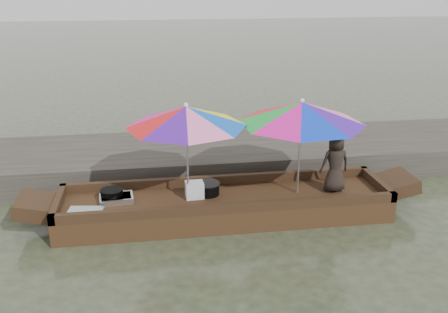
{
  "coord_description": "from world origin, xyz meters",
  "views": [
    {
      "loc": [
        -1.11,
        -7.13,
        3.63
      ],
      "look_at": [
        0.0,
        0.1,
        1.0
      ],
      "focal_mm": 40.0,
      "sensor_mm": 36.0,
      "label": 1
    }
  ],
  "objects": [
    {
      "name": "dock",
      "position": [
        0.0,
        2.2,
        0.25
      ],
      "size": [
        22.0,
        2.2,
        0.5
      ],
      "primitive_type": "cube",
      "color": "#2D2B26",
      "rests_on": "ground"
    },
    {
      "name": "vendor",
      "position": [
        1.79,
        -0.01,
        0.84
      ],
      "size": [
        0.49,
        0.34,
        0.97
      ],
      "primitive_type": "imported",
      "rotation": [
        0.0,
        0.0,
        3.2
      ],
      "color": "black",
      "rests_on": "boat_hull"
    },
    {
      "name": "water",
      "position": [
        0.0,
        0.0,
        0.0
      ],
      "size": [
        80.0,
        80.0,
        0.0
      ],
      "primitive_type": "plane",
      "color": "#2B3320",
      "rests_on": "ground"
    },
    {
      "name": "tray_crayfish",
      "position": [
        -1.69,
        0.11,
        0.39
      ],
      "size": [
        0.54,
        0.4,
        0.09
      ],
      "primitive_type": "cube",
      "rotation": [
        0.0,
        0.0,
        0.09
      ],
      "color": "silver",
      "rests_on": "boat_hull"
    },
    {
      "name": "umbrella_stern",
      "position": [
        1.18,
        0.0,
        1.12
      ],
      "size": [
        2.47,
        2.47,
        1.55
      ],
      "primitive_type": null,
      "rotation": [
        0.0,
        0.0,
        -0.31
      ],
      "color": "pink",
      "rests_on": "boat_hull"
    },
    {
      "name": "boat_hull",
      "position": [
        0.0,
        0.0,
        0.17
      ],
      "size": [
        5.2,
        1.2,
        0.35
      ],
      "primitive_type": "cube",
      "color": "#3C2412",
      "rests_on": "water"
    },
    {
      "name": "supply_bag",
      "position": [
        -0.48,
        0.06,
        0.48
      ],
      "size": [
        0.29,
        0.23,
        0.26
      ],
      "primitive_type": "cube",
      "rotation": [
        0.0,
        0.0,
        0.05
      ],
      "color": "white",
      "rests_on": "boat_hull"
    },
    {
      "name": "charcoal_grill",
      "position": [
        -0.26,
        0.16,
        0.44
      ],
      "size": [
        0.38,
        0.38,
        0.18
      ],
      "primitive_type": "cylinder",
      "color": "black",
      "rests_on": "boat_hull"
    },
    {
      "name": "umbrella_bow",
      "position": [
        -0.58,
        0.0,
        1.12
      ],
      "size": [
        1.91,
        1.91,
        1.55
      ],
      "primitive_type": null,
      "rotation": [
        0.0,
        0.0,
        -0.05
      ],
      "color": "#FFF114",
      "rests_on": "boat_hull"
    },
    {
      "name": "tray_scallop",
      "position": [
        -2.12,
        -0.3,
        0.38
      ],
      "size": [
        0.56,
        0.42,
        0.06
      ],
      "primitive_type": "cube",
      "rotation": [
        0.0,
        0.0,
        -0.15
      ],
      "color": "silver",
      "rests_on": "boat_hull"
    },
    {
      "name": "cooking_pot",
      "position": [
        -1.76,
        0.15,
        0.44
      ],
      "size": [
        0.35,
        0.35,
        0.18
      ],
      "primitive_type": "cylinder",
      "color": "black",
      "rests_on": "boat_hull"
    }
  ]
}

